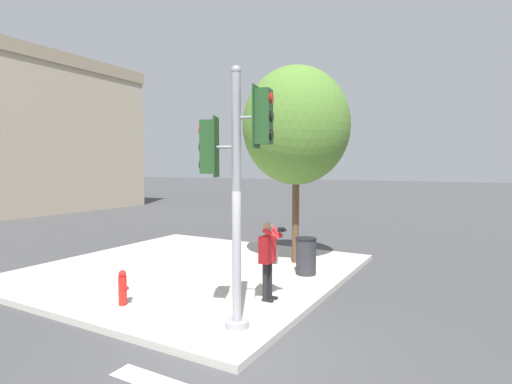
{
  "coord_description": "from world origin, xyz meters",
  "views": [
    {
      "loc": [
        -5.09,
        -3.36,
        2.91
      ],
      "look_at": [
        1.44,
        0.3,
        2.44
      ],
      "focal_mm": 28.0,
      "sensor_mm": 36.0,
      "label": 1
    }
  ],
  "objects_px": {
    "street_tree": "(296,126)",
    "trash_bin": "(306,256)",
    "fire_hydrant": "(123,288)",
    "traffic_signal_pole": "(236,170)",
    "person_photographer": "(268,254)"
  },
  "relations": [
    {
      "from": "person_photographer",
      "to": "fire_hydrant",
      "type": "relative_size",
      "value": 2.3
    },
    {
      "from": "traffic_signal_pole",
      "to": "street_tree",
      "type": "height_order",
      "value": "street_tree"
    },
    {
      "from": "street_tree",
      "to": "traffic_signal_pole",
      "type": "bearing_deg",
      "value": -168.15
    },
    {
      "from": "traffic_signal_pole",
      "to": "person_photographer",
      "type": "xyz_separation_m",
      "value": [
        1.56,
        0.19,
        -1.74
      ]
    },
    {
      "from": "fire_hydrant",
      "to": "trash_bin",
      "type": "xyz_separation_m",
      "value": [
        3.95,
        -2.35,
        0.13
      ]
    },
    {
      "from": "traffic_signal_pole",
      "to": "person_photographer",
      "type": "height_order",
      "value": "traffic_signal_pole"
    },
    {
      "from": "person_photographer",
      "to": "fire_hydrant",
      "type": "bearing_deg",
      "value": 125.54
    },
    {
      "from": "person_photographer",
      "to": "fire_hydrant",
      "type": "height_order",
      "value": "person_photographer"
    },
    {
      "from": "street_tree",
      "to": "fire_hydrant",
      "type": "relative_size",
      "value": 7.94
    },
    {
      "from": "street_tree",
      "to": "trash_bin",
      "type": "bearing_deg",
      "value": -144.27
    },
    {
      "from": "street_tree",
      "to": "trash_bin",
      "type": "xyz_separation_m",
      "value": [
        -1.07,
        -0.77,
        -3.46
      ]
    },
    {
      "from": "street_tree",
      "to": "fire_hydrant",
      "type": "xyz_separation_m",
      "value": [
        -5.01,
        1.58,
        -3.58
      ]
    },
    {
      "from": "traffic_signal_pole",
      "to": "person_photographer",
      "type": "distance_m",
      "value": 2.35
    },
    {
      "from": "traffic_signal_pole",
      "to": "street_tree",
      "type": "distance_m",
      "value": 5.11
    },
    {
      "from": "traffic_signal_pole",
      "to": "person_photographer",
      "type": "bearing_deg",
      "value": 7.03
    }
  ]
}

